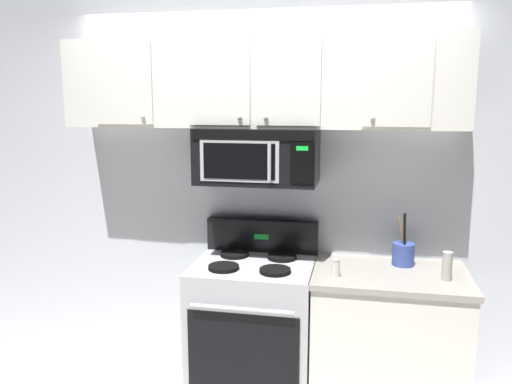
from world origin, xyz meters
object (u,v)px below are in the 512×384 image
stove_range (254,327)px  over_range_microwave (258,156)px  salt_shaker (336,268)px  utensil_crock_blue (403,253)px  pepper_mill (447,266)px

stove_range → over_range_microwave: (-0.00, 0.12, 1.11)m
stove_range → salt_shaker: bearing=-15.0°
over_range_microwave → stove_range: bearing=-89.9°
utensil_crock_blue → salt_shaker: size_ratio=3.21×
over_range_microwave → salt_shaker: over_range_microwave is taller
over_range_microwave → salt_shaker: (0.52, -0.26, -0.62)m
stove_range → over_range_microwave: bearing=90.1°
pepper_mill → stove_range: bearing=176.2°
salt_shaker → pepper_mill: (0.63, 0.06, 0.03)m
over_range_microwave → utensil_crock_blue: over_range_microwave is taller
salt_shaker → pepper_mill: size_ratio=0.62×
over_range_microwave → salt_shaker: 0.85m
utensil_crock_blue → stove_range: bearing=-170.3°
salt_shaker → pepper_mill: 0.63m
stove_range → pepper_mill: 1.26m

